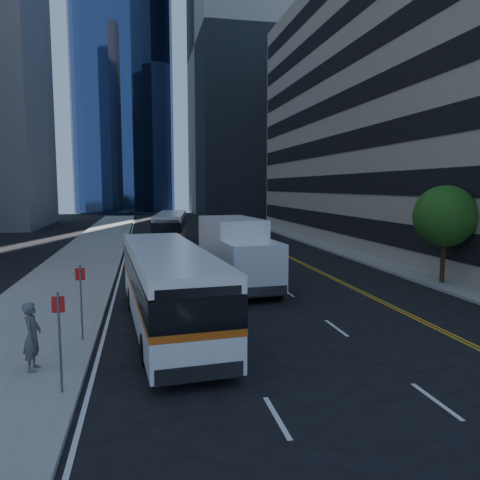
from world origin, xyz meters
The scene contains 10 objects.
ground centered at (0.00, 0.00, 0.00)m, with size 160.00×160.00×0.00m, color black.
sidewalk_west centered at (-10.50, 25.00, 0.07)m, with size 5.00×90.00×0.15m, color gray.
sidewalk_east centered at (9.00, 25.00, 0.07)m, with size 2.00×90.00×0.15m, color gray.
office_tower_north centered at (18.00, 72.00, 30.00)m, with size 30.00×28.00×60.00m, color gray.
glass_tower centered at (-10.00, 85.00, 40.00)m, with size 20.00×20.00×80.00m, color navy.
street_tree centered at (9.00, 8.00, 3.64)m, with size 3.20×3.20×5.10m.
bus_front centered at (-5.54, 3.23, 1.61)m, with size 3.48×11.61×2.95m.
bus_rear centered at (-4.00, 28.73, 1.53)m, with size 3.64×11.09×2.81m.
box_truck centered at (-1.71, 9.62, 1.86)m, with size 3.16×7.55×3.52m.
pedestrian centered at (-9.40, -0.35, 1.10)m, with size 0.69×0.45×1.90m, color #57565D.
Camera 1 is at (-6.32, -13.63, 5.16)m, focal length 35.00 mm.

